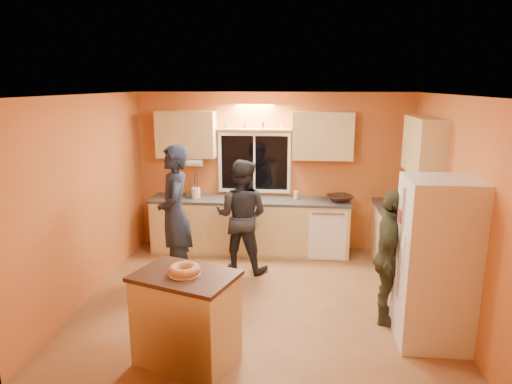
# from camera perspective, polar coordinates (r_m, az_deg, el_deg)

# --- Properties ---
(ground) EXTENTS (4.50, 4.50, 0.00)m
(ground) POSITION_cam_1_polar(r_m,az_deg,el_deg) (6.10, 0.78, -13.17)
(ground) COLOR brown
(ground) RESTS_ON ground
(room_shell) EXTENTS (4.54, 4.04, 2.61)m
(room_shell) POSITION_cam_1_polar(r_m,az_deg,el_deg) (5.96, 2.30, 2.66)
(room_shell) COLOR #D16435
(room_shell) RESTS_ON ground
(back_counter) EXTENTS (4.23, 0.62, 0.90)m
(back_counter) POSITION_cam_1_polar(r_m,az_deg,el_deg) (7.50, 1.98, -4.27)
(back_counter) COLOR tan
(back_counter) RESTS_ON ground
(right_counter) EXTENTS (0.62, 1.84, 0.90)m
(right_counter) POSITION_cam_1_polar(r_m,az_deg,el_deg) (6.53, 18.64, -7.73)
(right_counter) COLOR tan
(right_counter) RESTS_ON ground
(refrigerator) EXTENTS (0.72, 0.70, 1.80)m
(refrigerator) POSITION_cam_1_polar(r_m,az_deg,el_deg) (5.19, 21.52, -8.20)
(refrigerator) COLOR silver
(refrigerator) RESTS_ON ground
(island) EXTENTS (1.13, 0.94, 0.93)m
(island) POSITION_cam_1_polar(r_m,az_deg,el_deg) (4.73, -8.70, -15.22)
(island) COLOR tan
(island) RESTS_ON ground
(bundt_pastry) EXTENTS (0.31, 0.31, 0.09)m
(bundt_pastry) POSITION_cam_1_polar(r_m,az_deg,el_deg) (4.51, -8.93, -9.57)
(bundt_pastry) COLOR tan
(bundt_pastry) RESTS_ON island
(person_left) EXTENTS (0.63, 0.80, 1.93)m
(person_left) POSITION_cam_1_polar(r_m,az_deg,el_deg) (6.42, -10.12, -2.77)
(person_left) COLOR black
(person_left) RESTS_ON ground
(person_center) EXTENTS (0.92, 0.78, 1.67)m
(person_center) POSITION_cam_1_polar(r_m,az_deg,el_deg) (6.70, -1.83, -3.02)
(person_center) COLOR black
(person_center) RESTS_ON ground
(person_right) EXTENTS (0.59, 0.99, 1.59)m
(person_right) POSITION_cam_1_polar(r_m,az_deg,el_deg) (5.46, 16.44, -7.91)
(person_right) COLOR #2D3320
(person_right) RESTS_ON ground
(mixing_bowl) EXTENTS (0.50, 0.50, 0.10)m
(mixing_bowl) POSITION_cam_1_polar(r_m,az_deg,el_deg) (7.39, 10.45, -0.76)
(mixing_bowl) COLOR black
(mixing_bowl) RESTS_ON back_counter
(utensil_crock) EXTENTS (0.14, 0.14, 0.17)m
(utensil_crock) POSITION_cam_1_polar(r_m,az_deg,el_deg) (7.53, -7.51, -0.10)
(utensil_crock) COLOR beige
(utensil_crock) RESTS_ON back_counter
(potted_plant) EXTENTS (0.32, 0.29, 0.31)m
(potted_plant) POSITION_cam_1_polar(r_m,az_deg,el_deg) (5.94, 20.49, -3.84)
(potted_plant) COLOR gray
(potted_plant) RESTS_ON right_counter
(red_box) EXTENTS (0.19, 0.17, 0.07)m
(red_box) POSITION_cam_1_polar(r_m,az_deg,el_deg) (7.03, 17.55, -2.01)
(red_box) COLOR maroon
(red_box) RESTS_ON right_counter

